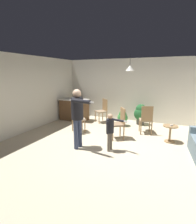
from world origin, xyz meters
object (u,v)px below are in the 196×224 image
kitchen_counter (74,109)px  dining_chair_near_wall (103,110)px  potted_plant_corner (123,117)px  potted_plant_by_wall (141,113)px  person_child (110,128)px  dining_chair_by_counter (119,122)px  spare_remote_on_table (171,125)px  dining_chair_centre_back (76,117)px  side_table_by_couch (170,132)px  person_adult (78,112)px  dining_chair_spare (146,119)px

kitchen_counter → dining_chair_near_wall: (1.30, 0.18, 0.07)m
potted_plant_corner → potted_plant_by_wall: potted_plant_by_wall is taller
person_child → dining_chair_near_wall: size_ratio=1.03×
dining_chair_by_counter → spare_remote_on_table: size_ratio=7.69×
spare_remote_on_table → dining_chair_centre_back: bearing=-173.5°
dining_chair_near_wall → potted_plant_by_wall: 1.60m
side_table_by_couch → dining_chair_by_counter: 1.58m
dining_chair_by_counter → spare_remote_on_table: (1.54, 0.32, -0.01)m
person_adult → potted_plant_by_wall: (1.14, 3.11, -0.56)m
dining_chair_near_wall → person_child: bearing=156.4°
potted_plant_by_wall → side_table_by_couch: bearing=-52.8°
dining_chair_by_counter → dining_chair_centre_back: size_ratio=1.00×
person_child → dining_chair_near_wall: 2.92m
potted_plant_by_wall → person_adult: bearing=-110.1°
dining_chair_spare → dining_chair_centre_back: bearing=-178.8°
dining_chair_centre_back → dining_chair_spare: same height
dining_chair_centre_back → potted_plant_corner: (1.27, 1.44, -0.20)m
dining_chair_by_counter → dining_chair_spare: 1.08m
person_child → dining_chair_near_wall: person_child is taller
person_adult → dining_chair_by_counter: (0.81, 1.19, -0.48)m
dining_chair_centre_back → potted_plant_corner: size_ratio=1.58×
dining_chair_near_wall → kitchen_counter: bearing=47.6°
dining_chair_spare → dining_chair_near_wall: bearing=139.1°
dining_chair_near_wall → potted_plant_corner: 0.99m
kitchen_counter → potted_plant_by_wall: 2.91m
person_child → dining_chair_spare: person_child is taller
side_table_by_couch → dining_chair_centre_back: (-3.08, -0.37, 0.22)m
potted_plant_corner → spare_remote_on_table: bearing=-30.6°
person_adult → spare_remote_on_table: size_ratio=12.75×
dining_chair_spare → potted_plant_by_wall: dining_chair_spare is taller
side_table_by_couch → dining_chair_by_counter: bearing=-167.2°
person_child → side_table_by_couch: bearing=145.1°
kitchen_counter → dining_chair_spare: bearing=-10.6°
kitchen_counter → dining_chair_spare: (3.26, -0.61, 0.07)m
dining_chair_centre_back → dining_chair_spare: size_ratio=1.00×
dining_chair_spare → person_adult: bearing=-146.4°
person_adult → potted_plant_corner: size_ratio=2.62×
person_adult → potted_plant_corner: (0.52, 2.59, -0.68)m
dining_chair_near_wall → dining_chair_centre_back: 1.66m
person_child → potted_plant_corner: person_child is taller
side_table_by_couch → dining_chair_spare: 0.95m
person_adult → potted_plant_by_wall: size_ratio=1.96×
dining_chair_centre_back → spare_remote_on_table: (3.11, 0.35, -0.01)m
person_child → spare_remote_on_table: (1.47, 1.33, -0.10)m
person_child → dining_chair_centre_back: (-1.63, 0.98, -0.10)m
potted_plant_by_wall → spare_remote_on_table: (1.22, -1.60, 0.07)m
dining_chair_centre_back → person_child: bearing=14.0°
dining_chair_centre_back → potted_plant_by_wall: dining_chair_centre_back is taller
kitchen_counter → person_child: person_child is taller
potted_plant_by_wall → person_child: bearing=-95.0°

